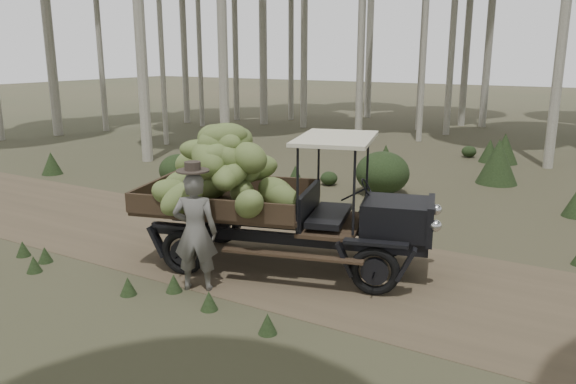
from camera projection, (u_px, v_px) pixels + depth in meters
name	position (u px, v px, depth m)	size (l,w,h in m)	color
ground	(333.00, 269.00, 10.02)	(120.00, 120.00, 0.00)	#473D2B
dirt_track	(333.00, 269.00, 10.02)	(70.00, 4.00, 0.01)	brown
banana_truck	(247.00, 181.00, 9.93)	(5.48, 3.35, 2.61)	black
farmer	(195.00, 230.00, 8.96)	(0.85, 0.74, 2.13)	#5B5853
undergrowth	(309.00, 232.00, 10.44)	(20.86, 24.62, 1.32)	#233319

